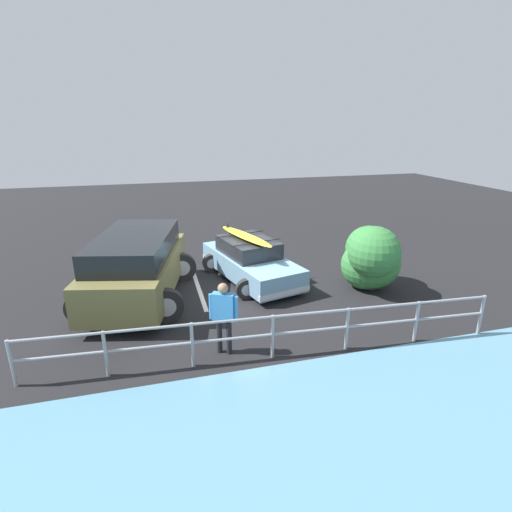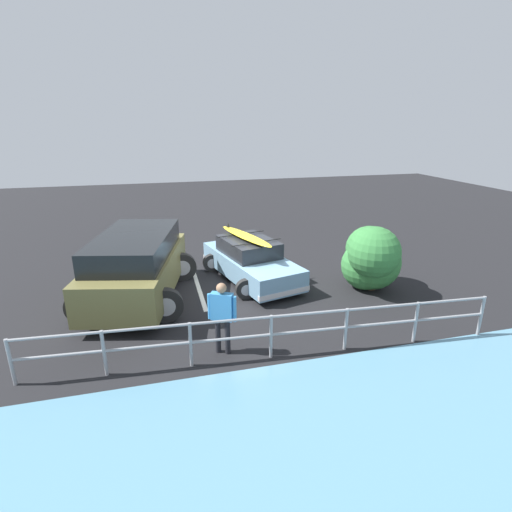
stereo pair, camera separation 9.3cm
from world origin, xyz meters
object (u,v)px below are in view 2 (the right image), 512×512
bush_near_left (371,258)px  sedan_car (250,261)px  person_bystander (222,312)px  suv_car (137,266)px

bush_near_left → sedan_car: bearing=-28.1°
person_bystander → bush_near_left: 5.19m
sedan_car → suv_car: suv_car is taller
sedan_car → suv_car: 3.39m
suv_car → bush_near_left: 6.50m
person_bystander → suv_car: bearing=-61.9°
suv_car → person_bystander: (-1.74, 3.26, -0.01)m
suv_car → bush_near_left: size_ratio=2.36×
sedan_car → person_bystander: bearing=68.2°
suv_car → sedan_car: bearing=-169.0°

